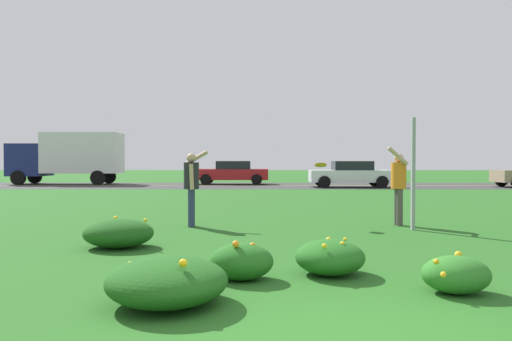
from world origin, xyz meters
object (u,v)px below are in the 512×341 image
frisbee_orange (321,165)px  car_white_center_left (351,174)px  sign_post_near_path (413,174)px  person_catcher_orange_shirt (398,182)px  car_red_center_right (232,172)px  box_truck_navy (69,155)px  person_thrower_dark_shirt (192,182)px

frisbee_orange → car_white_center_left: car_white_center_left is taller
sign_post_near_path → frisbee_orange: bearing=160.2°
person_catcher_orange_shirt → car_red_center_right: person_catcher_orange_shirt is taller
frisbee_orange → car_red_center_right: car_red_center_right is taller
car_red_center_right → person_catcher_orange_shirt: bearing=-76.0°
frisbee_orange → car_red_center_right: bearing=99.0°
car_white_center_left → car_red_center_right: size_ratio=1.00×
box_truck_navy → car_white_center_left: bearing=-11.2°
sign_post_near_path → person_thrower_dark_shirt: size_ratio=1.39×
sign_post_near_path → frisbee_orange: 2.02m
person_thrower_dark_shirt → person_catcher_orange_shirt: (4.69, 0.23, 0.00)m
car_white_center_left → sign_post_near_path: bearing=-95.9°
person_thrower_dark_shirt → car_white_center_left: size_ratio=0.38×
person_catcher_orange_shirt → frisbee_orange: size_ratio=6.43×
car_red_center_right → box_truck_navy: (-10.26, -0.00, 1.06)m
person_thrower_dark_shirt → car_red_center_right: bearing=90.6°
person_catcher_orange_shirt → car_white_center_left: (1.87, 16.25, -0.25)m
sign_post_near_path → person_catcher_orange_shirt: bearing=98.8°
frisbee_orange → person_thrower_dark_shirt: bearing=-176.2°
person_catcher_orange_shirt → car_white_center_left: bearing=83.5°
person_catcher_orange_shirt → car_red_center_right: 20.22m
person_thrower_dark_shirt → sign_post_near_path: bearing=-5.8°
frisbee_orange → box_truck_navy: box_truck_navy is taller
person_catcher_orange_shirt → frisbee_orange: 1.82m
person_catcher_orange_shirt → car_white_center_left: size_ratio=0.40×
person_thrower_dark_shirt → box_truck_navy: box_truck_navy is taller
person_thrower_dark_shirt → frisbee_orange: 2.94m
person_thrower_dark_shirt → car_red_center_right: (-0.22, 19.84, -0.25)m
car_red_center_right → box_truck_navy: size_ratio=0.67×
sign_post_near_path → box_truck_navy: bearing=126.9°
sign_post_near_path → car_red_center_right: (-5.02, 20.33, -0.46)m
person_thrower_dark_shirt → box_truck_navy: bearing=117.8°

